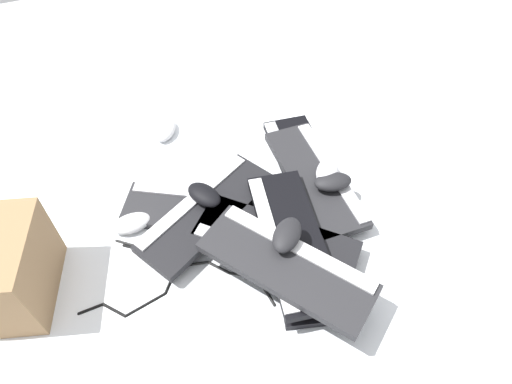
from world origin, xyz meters
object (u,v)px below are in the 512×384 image
keyboard_6 (291,238)px  keyboard_0 (299,249)px  keyboard_7 (287,266)px  mouse_4 (204,195)px  keyboard_4 (276,241)px  mouse_0 (333,183)px  cardboard_box (1,270)px  mouse_5 (327,173)px  mouse_2 (165,130)px  keyboard_5 (207,211)px  keyboard_2 (199,210)px  keyboard_1 (304,166)px  keyboard_3 (315,177)px  mouse_3 (287,235)px  mouse_1 (132,223)px

keyboard_6 → keyboard_0: bearing=79.9°
keyboard_7 → mouse_4: size_ratio=4.05×
keyboard_0 → keyboard_4: bearing=-117.9°
mouse_0 → cardboard_box: bearing=8.8°
keyboard_6 → mouse_5: (-0.17, 0.19, 0.01)m
mouse_0 → mouse_2: bearing=-39.7°
keyboard_4 → keyboard_5: same height
mouse_2 → keyboard_2: bearing=31.5°
keyboard_1 → keyboard_6: bearing=-32.7°
keyboard_7 → cardboard_box: cardboard_box is taller
keyboard_7 → keyboard_3: bearing=141.2°
keyboard_2 → cardboard_box: cardboard_box is taller
mouse_0 → keyboard_4: bearing=35.0°
mouse_0 → keyboard_7: bearing=51.7°
keyboard_4 → mouse_3: 0.11m
cardboard_box → keyboard_3: bearing=92.4°
keyboard_3 → keyboard_7: 0.36m
mouse_1 → mouse_0: bearing=166.8°
mouse_2 → mouse_4: bearing=34.6°
keyboard_1 → mouse_0: mouse_0 is taller
mouse_0 → cardboard_box: (-0.03, -0.89, 0.03)m
keyboard_0 → mouse_2: (-0.60, -0.22, 0.01)m
mouse_2 → cardboard_box: (0.44, -0.50, 0.09)m
keyboard_4 → mouse_2: size_ratio=3.83×
mouse_2 → mouse_5: bearing=73.0°
keyboard_3 → mouse_1: 0.55m
keyboard_3 → keyboard_7: size_ratio=0.99×
mouse_0 → mouse_1: 0.59m
keyboard_0 → keyboard_6: 0.07m
keyboard_5 → mouse_1: (-0.06, -0.21, -0.02)m
keyboard_6 → mouse_0: (-0.13, 0.19, 0.01)m
keyboard_1 → mouse_3: mouse_3 is taller
keyboard_2 → cardboard_box: bearing=-82.0°
keyboard_3 → keyboard_4: (0.17, -0.20, 0.00)m
keyboard_4 → mouse_1: 0.41m
mouse_2 → mouse_3: 0.65m
keyboard_2 → keyboard_5: (0.04, 0.01, 0.03)m
keyboard_4 → mouse_2: 0.59m
mouse_2 → mouse_3: (0.62, 0.17, 0.12)m
mouse_2 → mouse_0: bearing=70.2°
keyboard_1 → mouse_2: size_ratio=4.13×
keyboard_3 → mouse_0: size_ratio=4.03×
keyboard_6 → mouse_2: bearing=-161.8°
keyboard_0 → mouse_2: mouse_2 is taller
keyboard_4 → mouse_0: (-0.10, 0.22, 0.04)m
keyboard_3 → cardboard_box: bearing=-87.6°
keyboard_1 → keyboard_0: bearing=-28.2°
keyboard_0 → cardboard_box: cardboard_box is taller
keyboard_6 → mouse_0: 0.23m
cardboard_box → mouse_4: bearing=97.2°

